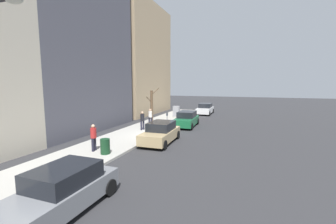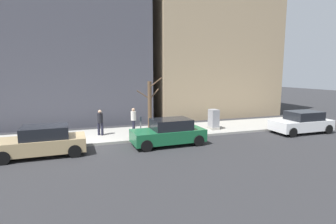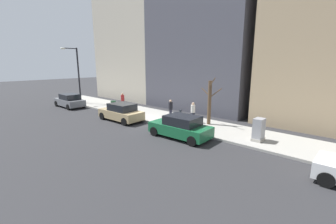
# 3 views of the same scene
# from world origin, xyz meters

# --- Properties ---
(ground_plane) EXTENTS (120.00, 120.00, 0.00)m
(ground_plane) POSITION_xyz_m (0.00, 0.00, 0.00)
(ground_plane) COLOR #2B2B2D
(sidewalk) EXTENTS (4.00, 36.00, 0.15)m
(sidewalk) POSITION_xyz_m (2.00, 0.00, 0.07)
(sidewalk) COLOR #9E9B93
(sidewalk) RESTS_ON ground
(parked_car_white) EXTENTS (1.92, 4.20, 1.52)m
(parked_car_white) POSITION_xyz_m (-1.17, -14.93, 0.74)
(parked_car_white) COLOR white
(parked_car_white) RESTS_ON ground
(parked_car_green) EXTENTS (2.06, 4.27, 1.52)m
(parked_car_green) POSITION_xyz_m (-1.14, -5.09, 0.74)
(parked_car_green) COLOR #196038
(parked_car_green) RESTS_ON ground
(parked_car_tan) EXTENTS (2.02, 4.25, 1.52)m
(parked_car_tan) POSITION_xyz_m (-1.04, 1.60, 0.74)
(parked_car_tan) COLOR tan
(parked_car_tan) RESTS_ON ground
(parked_car_grey) EXTENTS (1.94, 4.21, 1.52)m
(parked_car_grey) POSITION_xyz_m (-1.25, 10.99, 0.74)
(parked_car_grey) COLOR slate
(parked_car_grey) RESTS_ON ground
(parking_meter) EXTENTS (0.14, 0.10, 1.35)m
(parking_meter) POSITION_xyz_m (0.45, -3.78, 0.98)
(parking_meter) COLOR slate
(parking_meter) RESTS_ON sidewalk
(utility_box) EXTENTS (0.83, 0.61, 1.43)m
(utility_box) POSITION_xyz_m (1.30, -9.34, 0.85)
(utility_box) COLOR #A8A399
(utility_box) RESTS_ON sidewalk
(bare_tree) EXTENTS (1.06, 1.69, 3.74)m
(bare_tree) POSITION_xyz_m (2.60, -4.95, 1.95)
(bare_tree) COLOR brown
(bare_tree) RESTS_ON sidewalk
(trash_bin) EXTENTS (0.56, 0.56, 0.90)m
(trash_bin) POSITION_xyz_m (0.90, 5.58, 0.60)
(trash_bin) COLOR #14381E
(trash_bin) RESTS_ON sidewalk
(pedestrian_near_meter) EXTENTS (0.40, 0.36, 1.66)m
(pedestrian_near_meter) POSITION_xyz_m (2.19, -3.68, 1.09)
(pedestrian_near_meter) COLOR #1E1E2D
(pedestrian_near_meter) RESTS_ON sidewalk
(pedestrian_midblock) EXTENTS (0.36, 0.37, 1.66)m
(pedestrian_midblock) POSITION_xyz_m (1.96, -1.45, 1.09)
(pedestrian_midblock) COLOR #1E1E2D
(pedestrian_midblock) RESTS_ON sidewalk
(pedestrian_far_corner) EXTENTS (0.36, 0.40, 1.66)m
(pedestrian_far_corner) POSITION_xyz_m (1.91, 5.33, 1.09)
(pedestrian_far_corner) COLOR #1E1E2D
(pedestrian_far_corner) RESTS_ON sidewalk
(office_tower_left) EXTENTS (12.11, 12.11, 15.16)m
(office_tower_left) POSITION_xyz_m (11.55, -12.98, 7.58)
(office_tower_left) COLOR tan
(office_tower_left) RESTS_ON ground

